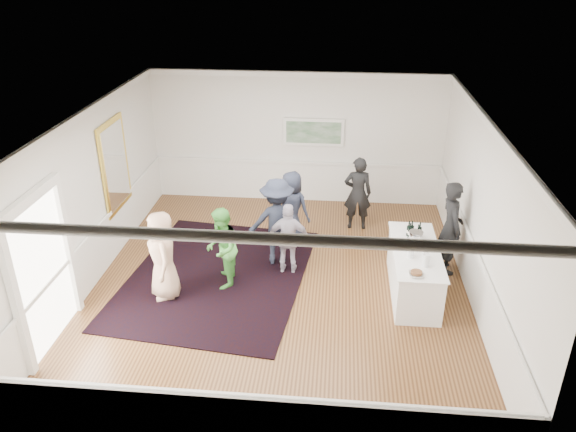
# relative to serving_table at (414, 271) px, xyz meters

# --- Properties ---
(floor) EXTENTS (8.00, 8.00, 0.00)m
(floor) POSITION_rel_serving_table_xyz_m (-2.46, -0.03, -0.45)
(floor) COLOR brown
(floor) RESTS_ON ground
(ceiling) EXTENTS (7.00, 8.00, 0.02)m
(ceiling) POSITION_rel_serving_table_xyz_m (-2.46, -0.03, 2.75)
(ceiling) COLOR white
(ceiling) RESTS_ON wall_back
(wall_left) EXTENTS (0.02, 8.00, 3.20)m
(wall_left) POSITION_rel_serving_table_xyz_m (-5.96, -0.03, 1.15)
(wall_left) COLOR white
(wall_left) RESTS_ON floor
(wall_right) EXTENTS (0.02, 8.00, 3.20)m
(wall_right) POSITION_rel_serving_table_xyz_m (1.04, -0.03, 1.15)
(wall_right) COLOR white
(wall_right) RESTS_ON floor
(wall_back) EXTENTS (7.00, 0.02, 3.20)m
(wall_back) POSITION_rel_serving_table_xyz_m (-2.46, 3.97, 1.15)
(wall_back) COLOR white
(wall_back) RESTS_ON floor
(wall_front) EXTENTS (7.00, 0.02, 3.20)m
(wall_front) POSITION_rel_serving_table_xyz_m (-2.46, -4.03, 1.15)
(wall_front) COLOR white
(wall_front) RESTS_ON floor
(wainscoting) EXTENTS (7.00, 8.00, 1.00)m
(wainscoting) POSITION_rel_serving_table_xyz_m (-2.46, -0.03, 0.05)
(wainscoting) COLOR white
(wainscoting) RESTS_ON floor
(mirror) EXTENTS (0.05, 1.25, 1.85)m
(mirror) POSITION_rel_serving_table_xyz_m (-5.91, 1.27, 1.35)
(mirror) COLOR yellow
(mirror) RESTS_ON wall_left
(doorway) EXTENTS (0.10, 1.78, 2.56)m
(doorway) POSITION_rel_serving_table_xyz_m (-5.91, -1.93, 0.97)
(doorway) COLOR white
(doorway) RESTS_ON wall_left
(landscape_painting) EXTENTS (1.44, 0.06, 0.66)m
(landscape_painting) POSITION_rel_serving_table_xyz_m (-2.06, 3.92, 1.33)
(landscape_painting) COLOR white
(landscape_painting) RESTS_ON wall_back
(area_rug) EXTENTS (3.72, 4.63, 0.02)m
(area_rug) POSITION_rel_serving_table_xyz_m (-3.70, 0.17, -0.44)
(area_rug) COLOR black
(area_rug) RESTS_ON floor
(serving_table) EXTENTS (0.84, 2.19, 0.89)m
(serving_table) POSITION_rel_serving_table_xyz_m (0.00, 0.00, 0.00)
(serving_table) COLOR white
(serving_table) RESTS_ON floor
(bartender) EXTENTS (0.54, 0.74, 1.86)m
(bartender) POSITION_rel_serving_table_xyz_m (0.74, 0.85, 0.48)
(bartender) COLOR black
(bartender) RESTS_ON floor
(guest_tan) EXTENTS (0.83, 0.96, 1.67)m
(guest_tan) POSITION_rel_serving_table_xyz_m (-4.48, -0.54, 0.39)
(guest_tan) COLOR tan
(guest_tan) RESTS_ON floor
(guest_green) EXTENTS (0.66, 0.81, 1.56)m
(guest_green) POSITION_rel_serving_table_xyz_m (-3.52, -0.09, 0.33)
(guest_green) COLOR #51B347
(guest_green) RESTS_ON floor
(guest_lilac) EXTENTS (0.85, 0.36, 1.44)m
(guest_lilac) POSITION_rel_serving_table_xyz_m (-2.34, 0.50, 0.27)
(guest_lilac) COLOR #AFA6BA
(guest_lilac) RESTS_ON floor
(guest_dark_a) EXTENTS (1.24, 0.82, 1.80)m
(guest_dark_a) POSITION_rel_serving_table_xyz_m (-2.60, 0.85, 0.45)
(guest_dark_a) COLOR #212637
(guest_dark_a) RESTS_ON floor
(guest_dark_b) EXTENTS (0.62, 0.42, 1.68)m
(guest_dark_b) POSITION_rel_serving_table_xyz_m (-0.99, 2.54, 0.39)
(guest_dark_b) COLOR black
(guest_dark_b) RESTS_ON floor
(guest_navy) EXTENTS (0.93, 0.78, 1.61)m
(guest_navy) POSITION_rel_serving_table_xyz_m (-2.39, 1.71, 0.36)
(guest_navy) COLOR #212637
(guest_navy) RESTS_ON floor
(wine_bottles) EXTENTS (0.27, 0.21, 0.31)m
(wine_bottles) POSITION_rel_serving_table_xyz_m (-0.01, 0.49, 0.60)
(wine_bottles) COLOR black
(wine_bottles) RESTS_ON serving_table
(juice_pitchers) EXTENTS (0.35, 0.67, 0.24)m
(juice_pitchers) POSITION_rel_serving_table_xyz_m (-0.01, -0.29, 0.56)
(juice_pitchers) COLOR #79B741
(juice_pitchers) RESTS_ON serving_table
(ice_bucket) EXTENTS (0.26, 0.26, 0.25)m
(ice_bucket) POSITION_rel_serving_table_xyz_m (0.00, 0.21, 0.56)
(ice_bucket) COLOR silver
(ice_bucket) RESTS_ON serving_table
(nut_bowl) EXTENTS (0.26, 0.26, 0.08)m
(nut_bowl) POSITION_rel_serving_table_xyz_m (-0.10, -0.89, 0.48)
(nut_bowl) COLOR white
(nut_bowl) RESTS_ON serving_table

